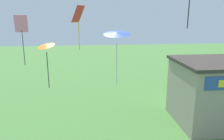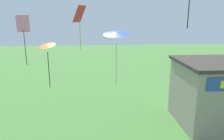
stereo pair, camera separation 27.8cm
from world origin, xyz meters
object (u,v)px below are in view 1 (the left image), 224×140
(seaside_building, at_px, (222,91))
(kite_blue_delta, at_px, (117,34))
(kite_pink_diamond, at_px, (22,30))
(kite_red_diamond, at_px, (78,18))
(kite_orange_delta, at_px, (46,47))

(seaside_building, relative_size, kite_blue_delta, 2.66)
(kite_pink_diamond, height_order, kite_blue_delta, kite_pink_diamond)
(kite_blue_delta, bearing_deg, kite_red_diamond, 116.48)
(kite_pink_diamond, bearing_deg, kite_orange_delta, -39.73)
(seaside_building, relative_size, kite_pink_diamond, 2.34)
(seaside_building, xyz_separation_m, kite_red_diamond, (-11.00, -0.71, 5.65))
(kite_pink_diamond, bearing_deg, seaside_building, 4.15)
(seaside_building, xyz_separation_m, kite_pink_diamond, (-14.48, -1.05, 4.95))
(kite_pink_diamond, bearing_deg, kite_blue_delta, -33.73)
(seaside_building, bearing_deg, kite_blue_delta, -152.39)
(seaside_building, bearing_deg, kite_orange_delta, -169.20)
(kite_orange_delta, distance_m, kite_blue_delta, 4.52)
(seaside_building, height_order, kite_red_diamond, kite_red_diamond)
(kite_orange_delta, relative_size, kite_pink_diamond, 0.87)
(kite_red_diamond, relative_size, kite_blue_delta, 1.03)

